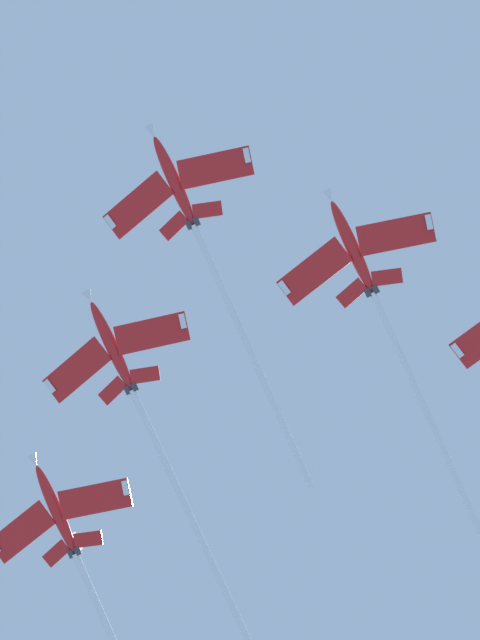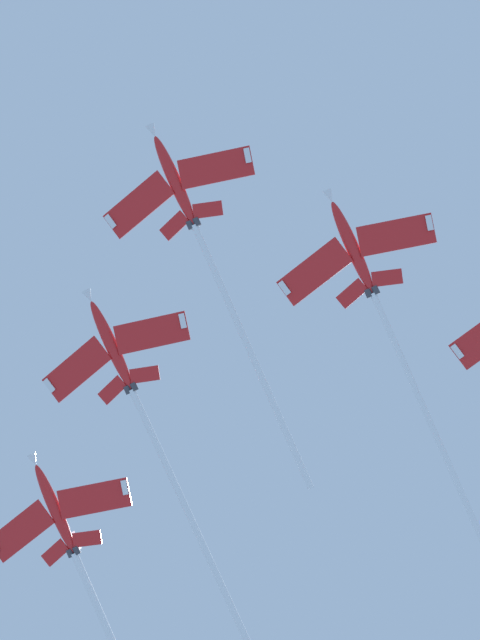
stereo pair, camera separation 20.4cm
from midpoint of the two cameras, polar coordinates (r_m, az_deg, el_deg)
name	(u,v)px [view 1 (the left image)]	position (r m, az deg, el deg)	size (l,w,h in m)	color
jet_lead	(201,242)	(134.10, -1.96, 4.04)	(20.04, 44.76, 19.48)	red
jet_left_wing	(382,313)	(131.42, 7.39, 0.35)	(20.02, 48.35, 21.72)	red
jet_right_wing	(140,407)	(135.69, -5.15, -4.51)	(20.08, 45.03, 19.09)	red
jet_right_outer	(92,592)	(142.30, -7.62, -13.75)	(20.05, 49.81, 21.55)	red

